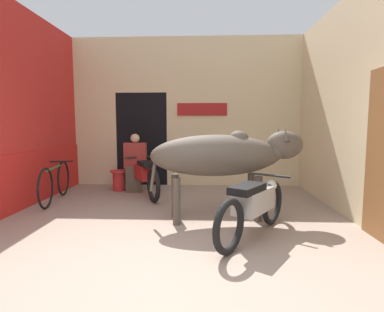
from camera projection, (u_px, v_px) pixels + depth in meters
ground_plane at (158, 269)px, 2.92m from camera, size 30.00×30.00×0.00m
wall_left_shopfront at (15, 111)px, 4.93m from camera, size 0.25×4.16×3.40m
wall_back_with_doorway at (171, 122)px, 7.17m from camera, size 5.22×0.93×3.40m
wall_right_with_door at (350, 108)px, 4.64m from camera, size 0.22×4.16×3.40m
cow at (225, 155)px, 4.40m from camera, size 2.34×0.94×1.38m
motorcycle_near at (254, 205)px, 3.73m from camera, size 1.10×1.59×0.74m
motorcycle_far at (145, 175)px, 5.94m from camera, size 0.91×1.61×0.75m
bicycle at (55, 182)px, 5.51m from camera, size 0.44×1.66×0.71m
shopkeeper_seated at (135, 162)px, 6.35m from camera, size 0.46×0.33×1.22m
plastic_stool at (119, 180)px, 6.45m from camera, size 0.37×0.37×0.44m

